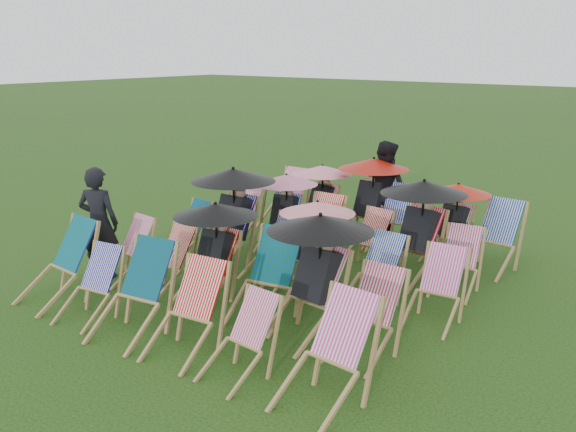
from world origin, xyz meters
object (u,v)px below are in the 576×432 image
Objects in this scene: deckchair_0 at (56,263)px; person_rear at (385,189)px; deckchair_29 at (493,237)px; person_left at (99,223)px; deckchair_5 at (326,354)px.

person_rear is at bearing 74.51° from deckchair_0.
person_left reaches higher than deckchair_29.
deckchair_0 reaches higher than deckchair_5.
deckchair_0 is at bearing 85.67° from person_left.
person_rear reaches higher than deckchair_5.
person_left is at bearing -135.46° from deckchair_29.
person_left reaches higher than deckchair_5.
deckchair_5 is 4.48m from deckchair_29.
person_rear reaches higher than deckchair_0.
person_rear is (1.83, 5.09, 0.31)m from deckchair_0.
deckchair_29 is 0.60× the size of person_rear.
deckchair_5 reaches higher than deckchair_29.
deckchair_0 is 4.08m from deckchair_5.
person_rear is (-2.25, 5.05, 0.32)m from deckchair_5.
deckchair_29 is at bearing 53.27° from deckchair_0.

